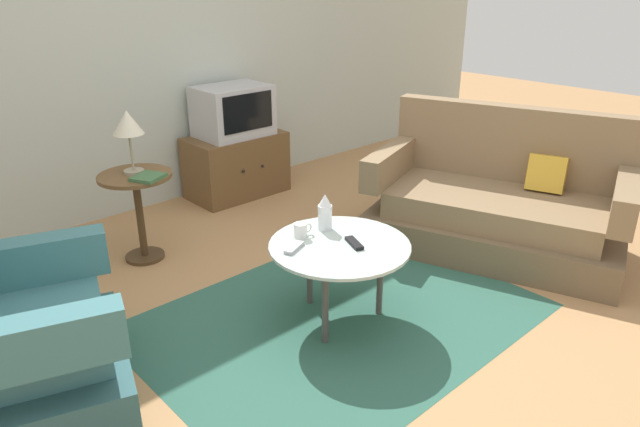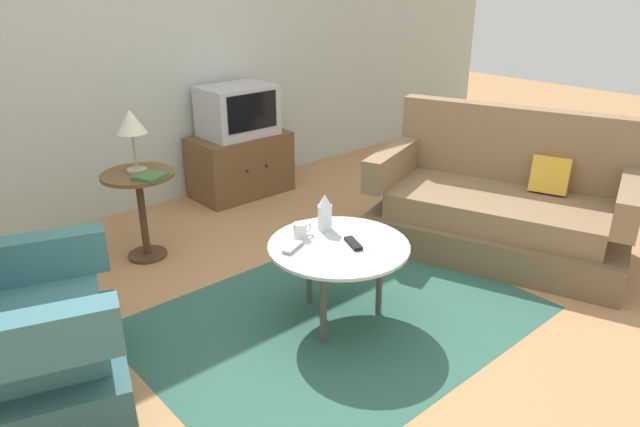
{
  "view_description": "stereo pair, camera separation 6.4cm",
  "coord_description": "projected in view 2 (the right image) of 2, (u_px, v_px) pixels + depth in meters",
  "views": [
    {
      "loc": [
        -1.99,
        -2.06,
        1.84
      ],
      "look_at": [
        0.09,
        0.2,
        0.55
      ],
      "focal_mm": 32.46,
      "sensor_mm": 36.0,
      "label": 1
    },
    {
      "loc": [
        -1.94,
        -2.1,
        1.84
      ],
      "look_at": [
        0.09,
        0.2,
        0.55
      ],
      "focal_mm": 32.46,
      "sensor_mm": 36.0,
      "label": 2
    }
  ],
  "objects": [
    {
      "name": "ground_plane",
      "position": [
        330.0,
        315.0,
        3.35
      ],
      "size": [
        16.0,
        16.0,
        0.0
      ],
      "primitive_type": "plane",
      "color": "#AD7F51"
    },
    {
      "name": "back_wall",
      "position": [
        127.0,
        40.0,
        4.44
      ],
      "size": [
        9.0,
        0.12,
        2.7
      ],
      "primitive_type": "cube",
      "color": "#B2BCB2",
      "rests_on": "ground"
    },
    {
      "name": "area_rug",
      "position": [
        338.0,
        318.0,
        3.32
      ],
      "size": [
        2.17,
        1.63,
        0.0
      ],
      "primitive_type": "cube",
      "color": "#2D5B4C",
      "rests_on": "ground"
    },
    {
      "name": "armchair",
      "position": [
        7.0,
        344.0,
        2.57
      ],
      "size": [
        1.09,
        1.13,
        0.91
      ],
      "rotation": [
        0.0,
        0.0,
        -1.89
      ],
      "color": "#325C60",
      "rests_on": "ground"
    },
    {
      "name": "couch",
      "position": [
        500.0,
        207.0,
        4.06
      ],
      "size": [
        1.39,
        1.89,
        0.96
      ],
      "rotation": [
        0.0,
        0.0,
        1.91
      ],
      "color": "brown",
      "rests_on": "ground"
    },
    {
      "name": "coffee_table",
      "position": [
        338.0,
        251.0,
        3.15
      ],
      "size": [
        0.78,
        0.78,
        0.47
      ],
      "color": "#B2C6C1",
      "rests_on": "ground"
    },
    {
      "name": "side_table",
      "position": [
        140.0,
        198.0,
        3.87
      ],
      "size": [
        0.48,
        0.48,
        0.61
      ],
      "color": "brown",
      "rests_on": "ground"
    },
    {
      "name": "tv_stand",
      "position": [
        241.0,
        164.0,
        5.09
      ],
      "size": [
        0.84,
        0.5,
        0.54
      ],
      "color": "brown",
      "rests_on": "ground"
    },
    {
      "name": "television",
      "position": [
        238.0,
        110.0,
        4.9
      ],
      "size": [
        0.6,
        0.45,
        0.42
      ],
      "color": "#B7B7BC",
      "rests_on": "tv_stand"
    },
    {
      "name": "table_lamp",
      "position": [
        131.0,
        124.0,
        3.71
      ],
      "size": [
        0.2,
        0.2,
        0.42
      ],
      "color": "#9E937A",
      "rests_on": "side_table"
    },
    {
      "name": "vase",
      "position": [
        325.0,
        213.0,
        3.28
      ],
      "size": [
        0.08,
        0.08,
        0.21
      ],
      "color": "white",
      "rests_on": "coffee_table"
    },
    {
      "name": "mug",
      "position": [
        301.0,
        230.0,
        3.21
      ],
      "size": [
        0.12,
        0.07,
        0.08
      ],
      "color": "white",
      "rests_on": "coffee_table"
    },
    {
      "name": "tv_remote_dark",
      "position": [
        353.0,
        243.0,
        3.12
      ],
      "size": [
        0.1,
        0.16,
        0.02
      ],
      "rotation": [
        0.0,
        0.0,
        1.19
      ],
      "color": "black",
      "rests_on": "coffee_table"
    },
    {
      "name": "tv_remote_silver",
      "position": [
        293.0,
        247.0,
        3.08
      ],
      "size": [
        0.15,
        0.1,
        0.02
      ],
      "rotation": [
        0.0,
        0.0,
        0.38
      ],
      "color": "#B2B2B7",
      "rests_on": "coffee_table"
    },
    {
      "name": "book",
      "position": [
        150.0,
        176.0,
        3.71
      ],
      "size": [
        0.24,
        0.23,
        0.02
      ],
      "rotation": [
        0.0,
        0.0,
        0.45
      ],
      "color": "#3D663D",
      "rests_on": "side_table"
    }
  ]
}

